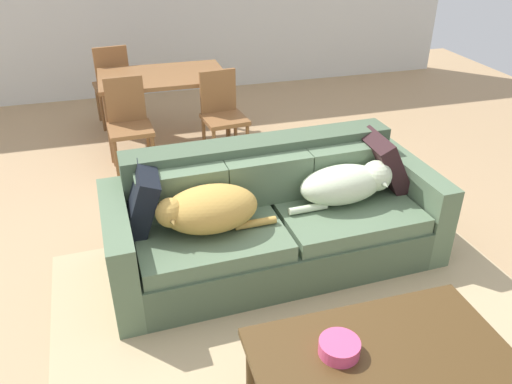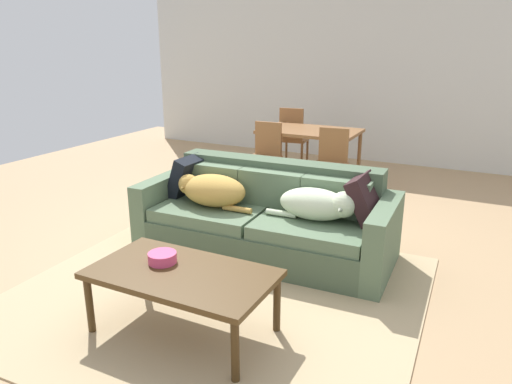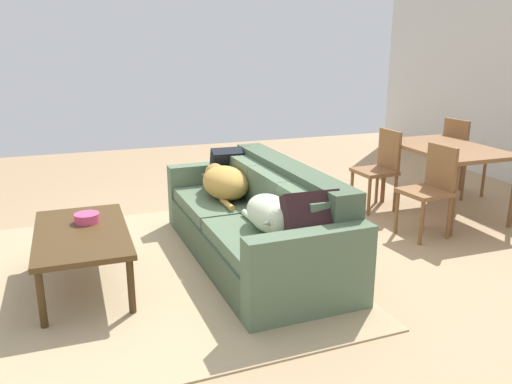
% 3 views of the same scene
% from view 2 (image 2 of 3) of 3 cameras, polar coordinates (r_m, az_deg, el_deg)
% --- Properties ---
extents(ground_plane, '(10.00, 10.00, 0.00)m').
position_cam_2_polar(ground_plane, '(4.68, -0.53, -6.37)').
color(ground_plane, tan).
extents(back_partition, '(8.00, 0.12, 2.70)m').
position_cam_2_polar(back_partition, '(8.06, 12.97, 13.21)').
color(back_partition, silver).
rests_on(back_partition, ground).
extents(area_rug, '(3.12, 2.87, 0.01)m').
position_cam_2_polar(area_rug, '(3.85, -4.74, -11.91)').
color(area_rug, tan).
rests_on(area_rug, ground).
extents(couch, '(2.33, 1.02, 0.81)m').
position_cam_2_polar(couch, '(4.45, 1.32, -3.25)').
color(couch, '#485B44').
rests_on(couch, ground).
extents(dog_on_left_cushion, '(0.77, 0.42, 0.29)m').
position_cam_2_polar(dog_on_left_cushion, '(4.46, -5.23, 0.24)').
color(dog_on_left_cushion, gold).
rests_on(dog_on_left_cushion, couch).
extents(dog_on_right_cushion, '(0.78, 0.34, 0.28)m').
position_cam_2_polar(dog_on_right_cushion, '(4.11, 7.41, -1.44)').
color(dog_on_right_cushion, beige).
rests_on(dog_on_right_cushion, couch).
extents(throw_pillow_by_left_arm, '(0.27, 0.40, 0.42)m').
position_cam_2_polar(throw_pillow_by_left_arm, '(4.81, -8.14, 1.79)').
color(throw_pillow_by_left_arm, black).
rests_on(throw_pillow_by_left_arm, couch).
extents(throw_pillow_by_right_arm, '(0.31, 0.42, 0.43)m').
position_cam_2_polar(throw_pillow_by_right_arm, '(4.15, 12.94, -0.90)').
color(throw_pillow_by_right_arm, '#301A1D').
rests_on(throw_pillow_by_right_arm, couch).
extents(coffee_table, '(1.21, 0.67, 0.45)m').
position_cam_2_polar(coffee_table, '(3.24, -8.72, -9.95)').
color(coffee_table, '#4D3519').
rests_on(coffee_table, ground).
extents(bowl_on_coffee_table, '(0.19, 0.19, 0.07)m').
position_cam_2_polar(bowl_on_coffee_table, '(3.35, -10.98, -7.60)').
color(bowl_on_coffee_table, '#EA4C7F').
rests_on(bowl_on_coffee_table, coffee_table).
extents(dining_table, '(1.28, 0.83, 0.74)m').
position_cam_2_polar(dining_table, '(6.57, 6.36, 6.69)').
color(dining_table, brown).
rests_on(dining_table, ground).
extents(dining_chair_near_left, '(0.42, 0.42, 0.88)m').
position_cam_2_polar(dining_chair_near_left, '(6.27, 1.06, 4.57)').
color(dining_chair_near_left, brown).
rests_on(dining_chair_near_left, ground).
extents(dining_chair_near_right, '(0.44, 0.44, 0.88)m').
position_cam_2_polar(dining_chair_near_right, '(5.93, 8.83, 3.64)').
color(dining_chair_near_right, brown).
rests_on(dining_chair_near_right, ground).
extents(dining_chair_far_left, '(0.45, 0.45, 0.94)m').
position_cam_2_polar(dining_chair_far_left, '(7.34, 4.37, 6.67)').
color(dining_chair_far_left, brown).
rests_on(dining_chair_far_left, ground).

